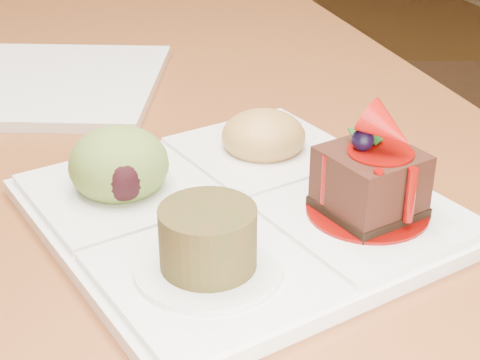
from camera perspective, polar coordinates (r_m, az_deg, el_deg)
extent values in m
cylinder|color=brown|center=(2.13, -4.76, 8.46)|extent=(0.06, 0.06, 0.71)
cylinder|color=black|center=(1.48, 12.28, -6.63)|extent=(0.04, 0.04, 0.47)
cylinder|color=black|center=(1.81, 9.59, 0.33)|extent=(0.04, 0.04, 0.47)
cube|color=white|center=(0.58, 0.00, -2.53)|extent=(0.36, 0.36, 0.01)
cube|color=white|center=(0.57, 9.81, -2.77)|extent=(0.17, 0.17, 0.01)
cube|color=white|center=(0.50, -2.44, -7.23)|extent=(0.17, 0.17, 0.01)
cube|color=white|center=(0.60, -9.21, -0.76)|extent=(0.17, 0.17, 0.01)
cube|color=white|center=(0.66, 1.81, 2.33)|extent=(0.17, 0.17, 0.01)
cylinder|color=#6D0604|center=(0.57, 9.85, -2.40)|extent=(0.09, 0.09, 0.00)
cube|color=black|center=(0.56, 9.87, -2.11)|extent=(0.08, 0.08, 0.01)
cube|color=#34140E|center=(0.55, 10.08, 0.19)|extent=(0.08, 0.08, 0.04)
cylinder|color=#6D0604|center=(0.54, 10.27, 2.25)|extent=(0.05, 0.05, 0.00)
sphere|color=black|center=(0.54, 9.50, 3.09)|extent=(0.02, 0.02, 0.02)
cone|color=#AD100B|center=(0.53, 11.40, 3.90)|extent=(0.05, 0.05, 0.04)
cube|color=#104211|center=(0.55, 10.04, 3.41)|extent=(0.02, 0.02, 0.01)
cube|color=#104211|center=(0.55, 9.21, 3.42)|extent=(0.01, 0.02, 0.01)
cylinder|color=#6D0604|center=(0.52, 10.52, -1.55)|extent=(0.01, 0.01, 0.05)
cylinder|color=#6D0604|center=(0.53, 13.09, -1.15)|extent=(0.01, 0.01, 0.04)
cylinder|color=#6D0604|center=(0.55, 6.67, 0.06)|extent=(0.01, 0.01, 0.04)
cylinder|color=white|center=(0.49, -2.45, -6.76)|extent=(0.10, 0.10, 0.00)
cylinder|color=#4A2F15|center=(0.48, -2.51, -4.48)|extent=(0.06, 0.06, 0.04)
cylinder|color=#411C0E|center=(0.47, -2.54, -2.92)|extent=(0.05, 0.05, 0.00)
ellipsoid|color=olive|center=(0.59, -9.38, 1.20)|extent=(0.08, 0.08, 0.06)
ellipsoid|color=black|center=(0.57, -9.01, 0.05)|extent=(0.04, 0.03, 0.04)
ellipsoid|color=#A5813B|center=(0.66, 1.83, 3.41)|extent=(0.08, 0.08, 0.05)
cube|color=#E24810|center=(0.67, 3.09, 4.16)|extent=(0.02, 0.02, 0.02)
cube|color=#4C7519|center=(0.67, 1.43, 4.11)|extent=(0.02, 0.02, 0.02)
cube|color=#E24810|center=(0.66, 0.68, 3.87)|extent=(0.02, 0.02, 0.02)
cube|color=#4C7519|center=(0.64, 1.35, 3.21)|extent=(0.02, 0.02, 0.02)
cube|color=#E24810|center=(0.65, 3.30, 3.20)|extent=(0.02, 0.02, 0.02)
cube|color=white|center=(0.88, -14.89, 7.29)|extent=(0.33, 0.33, 0.01)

